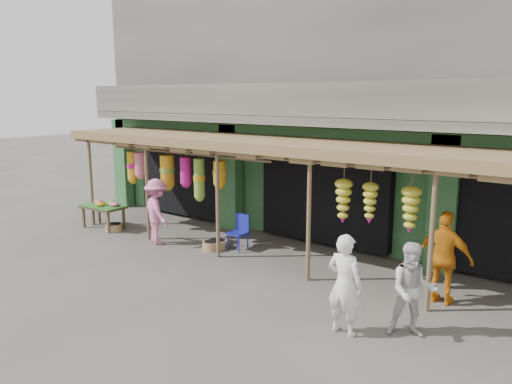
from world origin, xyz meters
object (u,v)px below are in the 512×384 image
Objects in this scene: flower_table at (104,206)px; blue_chair at (240,230)px; person_front at (345,284)px; person_vendor at (445,258)px; person_right at (413,290)px; person_shopper at (157,212)px.

blue_chair is (4.40, 0.85, -0.15)m from flower_table.
person_front is 2.37m from person_vendor.
person_right reaches higher than flower_table.
flower_table is at bearing 18.88° from person_shopper.
flower_table is 0.89× the size of person_right.
blue_chair is at bearing 7.87° from flower_table.
person_front is (4.22, -2.50, 0.34)m from blue_chair.
person_vendor is (-0.01, 1.62, 0.10)m from person_right.
blue_chair is at bearing -27.89° from person_front.
person_shopper reaches higher than flower_table.
person_right is (0.90, 0.58, -0.06)m from person_front.
flower_table is at bearing 145.16° from person_right.
person_shopper reaches higher than blue_chair.
blue_chair is 0.50× the size of person_vendor.
flower_table is 9.58m from person_right.
person_front is at bearing -172.89° from person_shopper.
blue_chair is 4.92m from person_front.
blue_chair is 0.53× the size of person_front.
person_front is at bearing -30.57° from blue_chair.
person_vendor reaches higher than person_shopper.
flower_table is 4.48m from blue_chair.
person_right is at bearing -144.64° from person_front.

